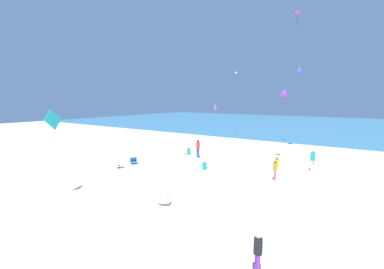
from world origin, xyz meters
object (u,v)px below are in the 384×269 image
Objects in this scene: person_1 at (258,250)px; kite_pink at (215,108)px; beach_chair_near_camera at (120,165)px; beach_chair_far_left at (134,161)px; beach_chair_mid_beach at (165,200)px; person_6 at (205,166)px; kite_magenta at (298,12)px; person_5 at (277,163)px; person_3 at (198,147)px; kite_white at (236,73)px; kite_blue at (299,69)px; kite_teal at (53,120)px; person_4 at (313,159)px; person_0 at (275,169)px; kite_purple at (285,92)px; person_2 at (188,152)px.

kite_pink is (-18.41, 29.66, 3.42)m from person_1.
beach_chair_far_left is at bearing 36.22° from beach_chair_near_camera.
beach_chair_mid_beach is 1.03× the size of person_6.
kite_magenta is (13.71, -5.97, 10.95)m from kite_pink.
kite_pink is at bearing 1.17° from person_5.
person_3 reaches higher than beach_chair_mid_beach.
kite_white is 10.15m from kite_blue.
kite_teal is at bearing 144.00° from person_1.
kite_magenta is at bearing -14.86° from person_6.
kite_white is (-5.54, 17.37, 9.18)m from person_6.
kite_pink reaches higher than person_5.
person_1 is at bearing -63.41° from kite_white.
person_5 is 0.55× the size of kite_blue.
person_4 is at bearing -61.12° from person_3.
kite_teal is at bearing 23.90° from person_0.
person_6 is at bearing -126.66° from person_4.
beach_chair_near_camera is 15.43m from person_4.
person_6 is at bearing -72.32° from kite_white.
kite_white is at bearing 94.08° from kite_teal.
beach_chair_near_camera is 15.28m from person_1.
kite_purple reaches higher than beach_chair_far_left.
person_6 reaches higher than beach_chair_far_left.
kite_purple is 0.95× the size of kite_magenta.
person_4 is at bearing -69.86° from kite_blue.
beach_chair_far_left is 1.06× the size of person_6.
person_4 reaches higher than person_2.
kite_pink reaches higher than beach_chair_far_left.
person_2 is 5.82m from person_6.
person_1 is 1.04× the size of kite_pink.
kite_white is 0.65× the size of kite_blue.
person_0 is at bearing -78.19° from kite_purple.
person_1 is 14.41m from person_5.
person_5 is 18.88m from kite_white.
beach_chair_far_left is 23.79m from kite_magenta.
person_4 is 12.57m from kite_blue.
kite_white reaches higher than person_6.
person_5 is 0.50× the size of kite_magenta.
beach_chair_near_camera is at bearing 84.58° from person_5.
kite_blue is at bearing -111.81° from beach_chair_mid_beach.
person_1 reaches higher than beach_chair_mid_beach.
person_1 is 14.13m from person_4.
kite_magenta is at bearing -148.63° from person_2.
kite_blue is 0.69× the size of kite_teal.
person_4 is 8.48m from person_6.
person_2 is at bearing -76.73° from beach_chair_mid_beach.
kite_teal is at bearing 158.70° from person_6.
kite_purple is (10.25, 8.88, 6.03)m from beach_chair_far_left.
kite_teal is (2.38, -6.37, 4.18)m from beach_chair_near_camera.
kite_white is (0.57, 19.33, 9.22)m from beach_chair_far_left.
kite_magenta is (-1.17, 9.72, 14.88)m from person_5.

